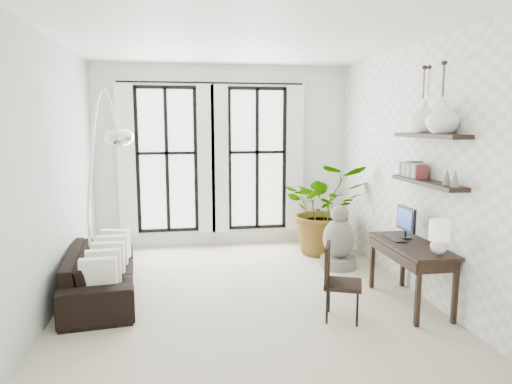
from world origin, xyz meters
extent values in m
plane|color=#B6AD91|center=(0.00, 0.00, 0.00)|extent=(5.00, 5.00, 0.00)
plane|color=white|center=(0.00, 0.00, 3.20)|extent=(5.00, 5.00, 0.00)
plane|color=#A2B5A8|center=(-2.25, 0.00, 1.60)|extent=(0.00, 5.00, 5.00)
plane|color=white|center=(2.25, 0.00, 1.60)|extent=(0.00, 5.00, 5.00)
plane|color=white|center=(0.00, 2.50, 1.60)|extent=(4.50, 0.00, 4.50)
cube|color=white|center=(-1.00, 2.47, 1.55)|extent=(1.00, 0.02, 2.50)
cube|color=white|center=(-1.68, 2.37, 1.55)|extent=(0.30, 0.04, 2.60)
cube|color=white|center=(-0.32, 2.37, 1.55)|extent=(0.30, 0.04, 2.60)
cube|color=white|center=(0.60, 2.47, 1.55)|extent=(1.00, 0.02, 2.50)
cube|color=white|center=(-0.08, 2.37, 1.55)|extent=(0.30, 0.04, 2.60)
cube|color=white|center=(1.28, 2.37, 1.55)|extent=(0.30, 0.04, 2.60)
cylinder|color=black|center=(-0.20, 2.38, 2.88)|extent=(3.20, 0.03, 0.03)
cube|color=black|center=(2.11, -0.71, 1.50)|extent=(0.25, 1.30, 0.05)
cube|color=black|center=(2.11, -0.71, 2.05)|extent=(0.25, 1.30, 0.05)
cube|color=#E83A6C|center=(2.11, -0.16, 1.61)|extent=(0.16, 0.04, 0.18)
cube|color=blue|center=(2.11, -0.21, 1.61)|extent=(0.16, 0.04, 0.18)
cube|color=yellow|center=(2.11, -0.25, 1.61)|extent=(0.16, 0.04, 0.18)
cube|color=#37A666|center=(2.11, -0.30, 1.61)|extent=(0.16, 0.04, 0.18)
cube|color=#C157CC|center=(2.11, -0.34, 1.61)|extent=(0.16, 0.04, 0.18)
cube|color=gold|center=(2.11, -0.39, 1.61)|extent=(0.16, 0.04, 0.18)
cube|color=#555555|center=(2.11, -0.43, 1.61)|extent=(0.16, 0.04, 0.18)
cube|color=teal|center=(2.11, -0.48, 1.61)|extent=(0.16, 0.04, 0.18)
cube|color=tan|center=(2.11, -0.52, 1.61)|extent=(0.16, 0.03, 0.18)
cube|color=brown|center=(2.11, -0.57, 1.61)|extent=(0.16, 0.03, 0.18)
cone|color=slate|center=(2.11, -1.11, 1.61)|extent=(0.10, 0.10, 0.18)
cone|color=slate|center=(2.11, -1.26, 1.61)|extent=(0.10, 0.10, 0.18)
imported|color=black|center=(-1.80, 0.18, 0.30)|extent=(1.03, 2.15, 0.61)
cube|color=white|center=(-1.70, -0.52, 0.50)|extent=(0.40, 0.12, 0.40)
cube|color=white|center=(-1.70, -0.17, 0.50)|extent=(0.40, 0.12, 0.40)
cube|color=white|center=(-1.70, 0.18, 0.50)|extent=(0.40, 0.12, 0.40)
cube|color=white|center=(-1.70, 0.53, 0.50)|extent=(0.40, 0.12, 0.40)
cube|color=white|center=(-1.70, 0.88, 0.50)|extent=(0.40, 0.12, 0.40)
imported|color=#2D7228|center=(1.62, 1.62, 0.77)|extent=(1.54, 1.39, 1.55)
cube|color=black|center=(1.95, -0.71, 0.75)|extent=(0.55, 1.29, 0.04)
cube|color=black|center=(1.93, -0.71, 0.66)|extent=(0.50, 1.23, 0.12)
cube|color=black|center=(1.73, -1.31, 0.37)|extent=(0.05, 0.05, 0.72)
cube|color=black|center=(2.17, -1.31, 0.37)|extent=(0.05, 0.05, 0.72)
cube|color=black|center=(1.73, -0.12, 0.37)|extent=(0.05, 0.05, 0.72)
cube|color=black|center=(2.17, -0.12, 0.37)|extent=(0.05, 0.05, 0.72)
cube|color=black|center=(2.00, -0.47, 1.02)|extent=(0.04, 0.42, 0.30)
cube|color=navy|center=(1.97, -0.47, 1.02)|extent=(0.00, 0.36, 0.24)
cube|color=black|center=(1.85, -0.47, 0.78)|extent=(0.15, 0.40, 0.02)
sphere|color=silver|center=(2.00, -1.21, 0.86)|extent=(0.18, 0.18, 0.18)
cylinder|color=white|center=(2.00, -1.21, 1.05)|extent=(0.22, 0.22, 0.22)
cube|color=black|center=(1.01, -0.98, 0.41)|extent=(0.53, 0.53, 0.05)
cube|color=black|center=(0.84, -0.91, 0.63)|extent=(0.19, 0.39, 0.45)
cylinder|color=black|center=(0.85, -1.14, 0.19)|extent=(0.03, 0.03, 0.38)
cylinder|color=black|center=(1.17, -1.14, 0.19)|extent=(0.03, 0.03, 0.38)
cylinder|color=black|center=(0.85, -0.82, 0.19)|extent=(0.03, 0.03, 0.38)
cylinder|color=black|center=(1.17, -0.82, 0.19)|extent=(0.03, 0.03, 0.38)
cylinder|color=silver|center=(-1.90, 0.13, 0.05)|extent=(0.39, 0.39, 0.11)
cylinder|color=silver|center=(-1.90, 0.13, 0.60)|extent=(0.04, 0.04, 1.09)
ellipsoid|color=silver|center=(-1.50, 0.23, 2.02)|extent=(0.35, 0.35, 0.23)
cylinder|color=slate|center=(1.59, 0.81, 0.08)|extent=(0.54, 0.54, 0.16)
ellipsoid|color=slate|center=(1.59, 0.81, 0.46)|extent=(0.49, 0.49, 0.60)
sphere|color=slate|center=(1.59, 0.81, 0.84)|extent=(0.27, 0.27, 0.27)
imported|color=white|center=(2.11, -0.96, 2.27)|extent=(0.37, 0.37, 0.38)
imported|color=white|center=(2.11, -0.56, 2.27)|extent=(0.37, 0.37, 0.38)
camera|label=1|loc=(-0.75, -5.65, 2.20)|focal=32.00mm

